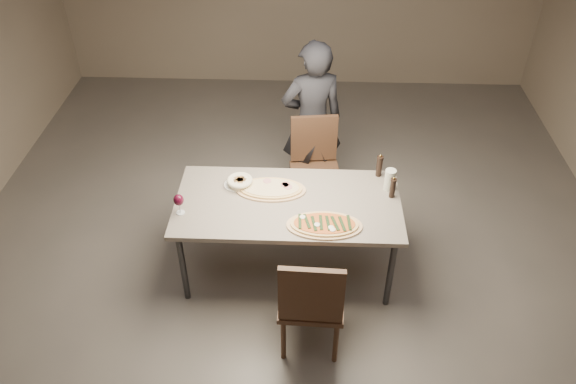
{
  "coord_description": "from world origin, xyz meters",
  "views": [
    {
      "loc": [
        0.14,
        -3.43,
        3.6
      ],
      "look_at": [
        0.0,
        0.0,
        0.85
      ],
      "focal_mm": 35.0,
      "sensor_mm": 36.0,
      "label": 1
    }
  ],
  "objects_px": {
    "bread_basket": "(240,182)",
    "diner": "(312,122)",
    "carafe": "(390,180)",
    "ham_pizza": "(271,189)",
    "pepper_mill_left": "(393,188)",
    "chair_far": "(315,162)",
    "chair_near": "(311,300)",
    "dining_table": "(288,207)",
    "zucchini_pizza": "(324,225)"
  },
  "relations": [
    {
      "from": "chair_near",
      "to": "diner",
      "type": "relative_size",
      "value": 0.6
    },
    {
      "from": "ham_pizza",
      "to": "diner",
      "type": "relative_size",
      "value": 0.35
    },
    {
      "from": "zucchini_pizza",
      "to": "diner",
      "type": "xyz_separation_m",
      "value": [
        -0.1,
        1.4,
        0.05
      ]
    },
    {
      "from": "dining_table",
      "to": "chair_near",
      "type": "xyz_separation_m",
      "value": [
        0.2,
        -0.83,
        -0.14
      ]
    },
    {
      "from": "ham_pizza",
      "to": "bread_basket",
      "type": "bearing_deg",
      "value": -173.01
    },
    {
      "from": "zucchini_pizza",
      "to": "pepper_mill_left",
      "type": "xyz_separation_m",
      "value": [
        0.54,
        0.38,
        0.08
      ]
    },
    {
      "from": "chair_far",
      "to": "diner",
      "type": "bearing_deg",
      "value": -89.09
    },
    {
      "from": "diner",
      "to": "carafe",
      "type": "bearing_deg",
      "value": 110.26
    },
    {
      "from": "carafe",
      "to": "bread_basket",
      "type": "bearing_deg",
      "value": -179.25
    },
    {
      "from": "chair_far",
      "to": "diner",
      "type": "distance_m",
      "value": 0.38
    },
    {
      "from": "zucchini_pizza",
      "to": "pepper_mill_left",
      "type": "relative_size",
      "value": 2.95
    },
    {
      "from": "zucchini_pizza",
      "to": "chair_near",
      "type": "xyz_separation_m",
      "value": [
        -0.09,
        -0.55,
        -0.22
      ]
    },
    {
      "from": "dining_table",
      "to": "chair_near",
      "type": "relative_size",
      "value": 1.84
    },
    {
      "from": "bread_basket",
      "to": "diner",
      "type": "distance_m",
      "value": 1.1
    },
    {
      "from": "zucchini_pizza",
      "to": "carafe",
      "type": "xyz_separation_m",
      "value": [
        0.53,
        0.48,
        0.08
      ]
    },
    {
      "from": "dining_table",
      "to": "carafe",
      "type": "distance_m",
      "value": 0.86
    },
    {
      "from": "zucchini_pizza",
      "to": "diner",
      "type": "relative_size",
      "value": 0.35
    },
    {
      "from": "dining_table",
      "to": "carafe",
      "type": "xyz_separation_m",
      "value": [
        0.82,
        0.2,
        0.15
      ]
    },
    {
      "from": "chair_far",
      "to": "pepper_mill_left",
      "type": "bearing_deg",
      "value": 122.29
    },
    {
      "from": "carafe",
      "to": "diner",
      "type": "bearing_deg",
      "value": 124.78
    },
    {
      "from": "zucchini_pizza",
      "to": "chair_near",
      "type": "distance_m",
      "value": 0.6
    },
    {
      "from": "chair_near",
      "to": "diner",
      "type": "height_order",
      "value": "diner"
    },
    {
      "from": "bread_basket",
      "to": "chair_far",
      "type": "height_order",
      "value": "chair_far"
    },
    {
      "from": "ham_pizza",
      "to": "diner",
      "type": "height_order",
      "value": "diner"
    },
    {
      "from": "carafe",
      "to": "pepper_mill_left",
      "type": "bearing_deg",
      "value": -83.37
    },
    {
      "from": "chair_near",
      "to": "pepper_mill_left",
      "type": "bearing_deg",
      "value": 57.89
    },
    {
      "from": "bread_basket",
      "to": "diner",
      "type": "xyz_separation_m",
      "value": [
        0.59,
        0.93,
        0.02
      ]
    },
    {
      "from": "zucchini_pizza",
      "to": "carafe",
      "type": "distance_m",
      "value": 0.72
    },
    {
      "from": "carafe",
      "to": "chair_far",
      "type": "xyz_separation_m",
      "value": [
        -0.6,
        0.65,
        -0.3
      ]
    },
    {
      "from": "pepper_mill_left",
      "to": "carafe",
      "type": "distance_m",
      "value": 0.11
    },
    {
      "from": "ham_pizza",
      "to": "chair_near",
      "type": "relative_size",
      "value": 0.59
    },
    {
      "from": "pepper_mill_left",
      "to": "chair_far",
      "type": "bearing_deg",
      "value": 129.01
    },
    {
      "from": "bread_basket",
      "to": "carafe",
      "type": "bearing_deg",
      "value": 0.75
    },
    {
      "from": "ham_pizza",
      "to": "carafe",
      "type": "relative_size",
      "value": 3.11
    },
    {
      "from": "dining_table",
      "to": "diner",
      "type": "bearing_deg",
      "value": 80.72
    },
    {
      "from": "pepper_mill_left",
      "to": "carafe",
      "type": "xyz_separation_m",
      "value": [
        -0.01,
        0.1,
        0.0
      ]
    },
    {
      "from": "pepper_mill_left",
      "to": "chair_far",
      "type": "distance_m",
      "value": 1.02
    },
    {
      "from": "dining_table",
      "to": "chair_far",
      "type": "xyz_separation_m",
      "value": [
        0.22,
        0.85,
        -0.15
      ]
    },
    {
      "from": "bread_basket",
      "to": "chair_near",
      "type": "height_order",
      "value": "chair_near"
    },
    {
      "from": "chair_near",
      "to": "diner",
      "type": "bearing_deg",
      "value": 92.53
    },
    {
      "from": "pepper_mill_left",
      "to": "chair_near",
      "type": "distance_m",
      "value": 1.16
    },
    {
      "from": "ham_pizza",
      "to": "chair_near",
      "type": "bearing_deg",
      "value": -53.44
    },
    {
      "from": "bread_basket",
      "to": "carafe",
      "type": "distance_m",
      "value": 1.22
    },
    {
      "from": "ham_pizza",
      "to": "chair_near",
      "type": "height_order",
      "value": "chair_near"
    },
    {
      "from": "zucchini_pizza",
      "to": "dining_table",
      "type": "bearing_deg",
      "value": 137.21
    },
    {
      "from": "diner",
      "to": "chair_near",
      "type": "bearing_deg",
      "value": 75.9
    },
    {
      "from": "ham_pizza",
      "to": "pepper_mill_left",
      "type": "bearing_deg",
      "value": 14.73
    },
    {
      "from": "chair_far",
      "to": "diner",
      "type": "relative_size",
      "value": 0.59
    },
    {
      "from": "ham_pizza",
      "to": "chair_far",
      "type": "xyz_separation_m",
      "value": [
        0.36,
        0.71,
        -0.23
      ]
    },
    {
      "from": "dining_table",
      "to": "pepper_mill_left",
      "type": "distance_m",
      "value": 0.85
    }
  ]
}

